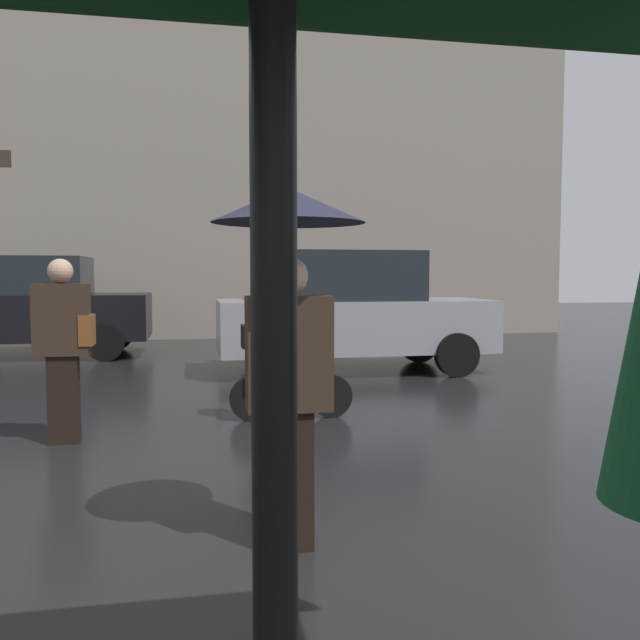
{
  "coord_description": "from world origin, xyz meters",
  "views": [
    {
      "loc": [
        0.02,
        -2.03,
        1.54
      ],
      "look_at": [
        1.28,
        4.41,
        1.08
      ],
      "focal_mm": 36.75,
      "sensor_mm": 36.0,
      "label": 1
    }
  ],
  "objects_px": {
    "pedestrian_with_umbrella": "(289,285)",
    "parked_scooter": "(287,367)",
    "parked_car_right": "(34,306)",
    "parked_car_left": "(350,311)",
    "pedestrian_with_bag": "(64,339)"
  },
  "relations": [
    {
      "from": "pedestrian_with_bag",
      "to": "parked_car_left",
      "type": "relative_size",
      "value": 0.4
    },
    {
      "from": "parked_scooter",
      "to": "parked_car_right",
      "type": "height_order",
      "value": "parked_car_right"
    },
    {
      "from": "parked_car_right",
      "to": "parked_scooter",
      "type": "bearing_deg",
      "value": 121.96
    },
    {
      "from": "pedestrian_with_umbrella",
      "to": "pedestrian_with_bag",
      "type": "bearing_deg",
      "value": 89.73
    },
    {
      "from": "parked_scooter",
      "to": "parked_car_right",
      "type": "xyz_separation_m",
      "value": [
        -3.87,
        6.13,
        0.4
      ]
    },
    {
      "from": "parked_car_right",
      "to": "parked_car_left",
      "type": "bearing_deg",
      "value": 150.82
    },
    {
      "from": "pedestrian_with_umbrella",
      "to": "parked_scooter",
      "type": "bearing_deg",
      "value": 49.76
    },
    {
      "from": "parked_scooter",
      "to": "parked_car_right",
      "type": "distance_m",
      "value": 7.26
    },
    {
      "from": "pedestrian_with_bag",
      "to": "parked_car_right",
      "type": "xyz_separation_m",
      "value": [
        -1.75,
        6.72,
        0.0
      ]
    },
    {
      "from": "pedestrian_with_umbrella",
      "to": "parked_car_left",
      "type": "bearing_deg",
      "value": 41.25
    },
    {
      "from": "pedestrian_with_bag",
      "to": "parked_scooter",
      "type": "relative_size",
      "value": 1.28
    },
    {
      "from": "pedestrian_with_bag",
      "to": "parked_scooter",
      "type": "height_order",
      "value": "pedestrian_with_bag"
    },
    {
      "from": "parked_car_right",
      "to": "pedestrian_with_bag",
      "type": "bearing_deg",
      "value": 104.26
    },
    {
      "from": "pedestrian_with_bag",
      "to": "parked_car_left",
      "type": "xyz_separation_m",
      "value": [
        3.58,
        3.78,
        0.01
      ]
    },
    {
      "from": "pedestrian_with_umbrella",
      "to": "parked_scooter",
      "type": "xyz_separation_m",
      "value": [
        0.46,
        3.26,
        -0.92
      ]
    }
  ]
}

